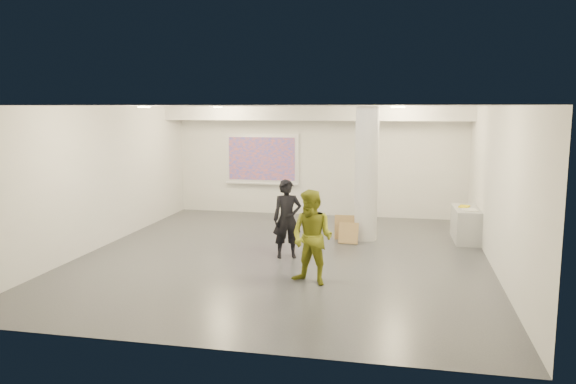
% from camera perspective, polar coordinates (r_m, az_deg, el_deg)
% --- Properties ---
extents(floor, '(8.00, 9.00, 0.01)m').
position_cam_1_polar(floor, '(11.41, -0.41, -6.51)').
color(floor, '#393C41').
rests_on(floor, ground).
extents(ceiling, '(8.00, 9.00, 0.01)m').
position_cam_1_polar(ceiling, '(11.02, -0.43, 8.73)').
color(ceiling, white).
rests_on(ceiling, floor).
extents(wall_back, '(8.00, 0.01, 3.00)m').
position_cam_1_polar(wall_back, '(15.51, 3.11, 3.13)').
color(wall_back, silver).
rests_on(wall_back, floor).
extents(wall_front, '(8.00, 0.01, 3.00)m').
position_cam_1_polar(wall_front, '(6.85, -8.46, -3.93)').
color(wall_front, silver).
rests_on(wall_front, floor).
extents(wall_left, '(0.01, 9.00, 3.00)m').
position_cam_1_polar(wall_left, '(12.58, -18.53, 1.42)').
color(wall_left, silver).
rests_on(wall_left, floor).
extents(wall_right, '(0.01, 9.00, 3.00)m').
position_cam_1_polar(wall_right, '(10.99, 20.41, 0.34)').
color(wall_right, silver).
rests_on(wall_right, floor).
extents(soffit_band, '(8.00, 1.10, 0.36)m').
position_cam_1_polar(soffit_band, '(14.90, 2.83, 7.99)').
color(soffit_band, silver).
rests_on(soffit_band, ceiling).
extents(downlight_nw, '(0.22, 0.22, 0.02)m').
position_cam_1_polar(downlight_nw, '(14.02, -7.14, 8.55)').
color(downlight_nw, '#F4E88E').
rests_on(downlight_nw, ceiling).
extents(downlight_ne, '(0.22, 0.22, 0.02)m').
position_cam_1_polar(downlight_ne, '(13.26, 11.36, 8.45)').
color(downlight_ne, '#F4E88E').
rests_on(downlight_ne, ceiling).
extents(downlight_sw, '(0.22, 0.22, 0.02)m').
position_cam_1_polar(downlight_sw, '(10.32, -14.43, 8.36)').
color(downlight_sw, '#F4E88E').
rests_on(downlight_sw, ceiling).
extents(downlight_se, '(0.22, 0.22, 0.02)m').
position_cam_1_polar(downlight_se, '(9.27, 11.09, 8.47)').
color(downlight_se, '#F4E88E').
rests_on(downlight_se, ceiling).
extents(column, '(0.52, 0.52, 3.00)m').
position_cam_1_polar(column, '(12.68, 7.96, 1.83)').
color(column, silver).
rests_on(column, floor).
extents(projection_screen, '(2.10, 0.13, 1.42)m').
position_cam_1_polar(projection_screen, '(15.79, -2.67, 3.33)').
color(projection_screen, silver).
rests_on(projection_screen, wall_back).
extents(credenza, '(0.57, 1.29, 0.74)m').
position_cam_1_polar(credenza, '(13.23, 17.61, -3.16)').
color(credenza, '#9C9FA1').
rests_on(credenza, floor).
extents(papers_stack, '(0.33, 0.40, 0.02)m').
position_cam_1_polar(papers_stack, '(12.90, 18.01, -1.73)').
color(papers_stack, silver).
rests_on(papers_stack, credenza).
extents(postit_pad, '(0.28, 0.33, 0.03)m').
position_cam_1_polar(postit_pad, '(13.28, 17.46, -1.41)').
color(postit_pad, yellow).
rests_on(postit_pad, credenza).
extents(cardboard_back, '(0.52, 0.15, 0.56)m').
position_cam_1_polar(cardboard_back, '(12.80, 5.90, -3.60)').
color(cardboard_back, '#A17E4C').
rests_on(cardboard_back, floor).
extents(cardboard_front, '(0.44, 0.20, 0.46)m').
position_cam_1_polar(cardboard_front, '(12.45, 6.16, -4.17)').
color(cardboard_front, '#A17E4C').
rests_on(cardboard_front, floor).
extents(woman, '(0.66, 0.55, 1.57)m').
position_cam_1_polar(woman, '(11.13, -0.09, -2.75)').
color(woman, black).
rests_on(woman, floor).
extents(man, '(0.95, 0.85, 1.61)m').
position_cam_1_polar(man, '(9.48, 2.48, -4.64)').
color(man, olive).
rests_on(man, floor).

